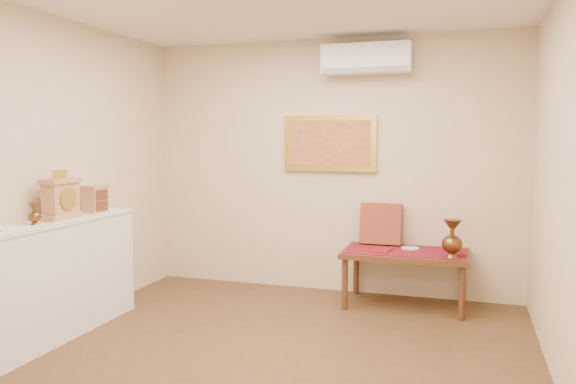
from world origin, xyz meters
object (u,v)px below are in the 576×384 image
at_px(display_ledge, 44,283).
at_px(mantel_clock, 61,198).
at_px(brass_urn_tall, 452,234).
at_px(wooden_chest, 95,199).
at_px(low_table, 405,258).

height_order(display_ledge, mantel_clock, mantel_clock).
relative_size(brass_urn_tall, display_ledge, 0.21).
height_order(mantel_clock, wooden_chest, mantel_clock).
bearing_deg(wooden_chest, low_table, 24.25).
height_order(display_ledge, wooden_chest, wooden_chest).
xyz_separation_m(brass_urn_tall, wooden_chest, (-3.11, -1.01, 0.33)).
xyz_separation_m(brass_urn_tall, display_ledge, (-3.11, -1.69, -0.28)).
distance_m(brass_urn_tall, low_table, 0.56).
bearing_deg(low_table, wooden_chest, -155.75).
bearing_deg(brass_urn_tall, display_ledge, -151.52).
height_order(wooden_chest, low_table, wooden_chest).
xyz_separation_m(display_ledge, low_table, (2.67, 1.88, -0.01)).
bearing_deg(wooden_chest, brass_urn_tall, 18.04).
xyz_separation_m(mantel_clock, low_table, (2.65, 1.68, -0.67)).
relative_size(mantel_clock, wooden_chest, 1.68).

